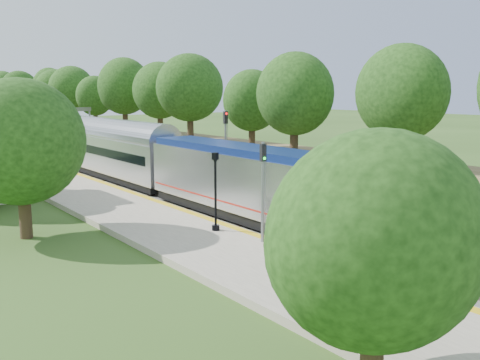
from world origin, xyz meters
TOP-DOWN VIEW (x-y plane):
  - ground at (0.00, 0.00)m, footprint 320.00×320.00m
  - trackbed at (2.00, 60.00)m, footprint 9.50×170.00m
  - platform at (-5.20, 16.00)m, footprint 6.40×68.00m
  - yellow_stripe at (-2.35, 16.00)m, footprint 0.55×68.00m
  - embankment at (10.35, 60.00)m, footprint 10.64×170.00m
  - signal_gantry at (2.47, 54.99)m, footprint 8.40×0.38m
  - trees_behind_platform at (-11.17, 20.67)m, footprint 7.82×53.32m
  - train at (0.00, 75.49)m, footprint 3.15×147.85m
  - lamppost_mid at (-3.69, 3.11)m, footprint 0.43×0.43m
  - lamppost_far at (-3.57, 10.27)m, footprint 0.45×0.45m
  - signal_platform at (-2.90, 6.80)m, footprint 0.31×0.25m
  - signal_farside at (6.20, 23.05)m, footprint 0.36×0.29m

SIDE VIEW (x-z plane):
  - ground at x=0.00m, z-range 0.00..0.00m
  - trackbed at x=2.00m, z-range -0.07..0.21m
  - platform at x=-5.20m, z-range 0.00..0.38m
  - yellow_stripe at x=-2.35m, z-range 0.38..0.39m
  - embankment at x=10.35m, z-range -3.89..7.80m
  - lamppost_mid at x=-3.69m, z-range 0.15..4.46m
  - train at x=0.00m, z-range 0.04..4.68m
  - lamppost_far at x=-3.57m, z-range 0.14..4.68m
  - signal_platform at x=-2.90m, z-range 1.00..6.37m
  - signal_farside at x=6.20m, z-range 0.86..7.48m
  - trees_behind_platform at x=-11.17m, z-range 0.93..8.14m
  - signal_gantry at x=2.47m, z-range 1.72..7.92m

